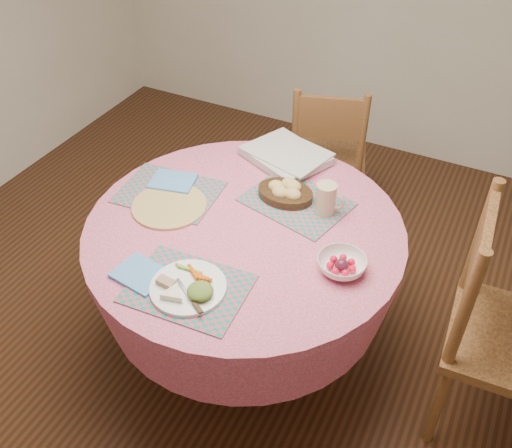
# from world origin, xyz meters

# --- Properties ---
(ground) EXTENTS (4.00, 4.00, 0.00)m
(ground) POSITION_xyz_m (0.00, 0.00, 0.00)
(ground) COLOR #331C0F
(ground) RESTS_ON ground
(dining_table) EXTENTS (1.24, 1.24, 0.75)m
(dining_table) POSITION_xyz_m (0.00, 0.00, 0.56)
(dining_table) COLOR #D56390
(dining_table) RESTS_ON ground
(chair_right) EXTENTS (0.48, 0.50, 1.03)m
(chair_right) POSITION_xyz_m (0.98, 0.13, 0.54)
(chair_right) COLOR brown
(chair_right) RESTS_ON ground
(chair_back) EXTENTS (0.51, 0.50, 0.89)m
(chair_back) POSITION_xyz_m (-0.04, 1.04, 0.47)
(chair_back) COLOR brown
(chair_back) RESTS_ON ground
(placemat_front) EXTENTS (0.42, 0.32, 0.01)m
(placemat_front) POSITION_xyz_m (-0.02, -0.38, 0.75)
(placemat_front) COLOR #167B73
(placemat_front) RESTS_ON dining_table
(placemat_left) EXTENTS (0.43, 0.34, 0.01)m
(placemat_left) POSITION_xyz_m (-0.38, 0.05, 0.75)
(placemat_left) COLOR #167B73
(placemat_left) RESTS_ON dining_table
(placemat_back) EXTENTS (0.46, 0.38, 0.01)m
(placemat_back) POSITION_xyz_m (0.12, 0.23, 0.75)
(placemat_back) COLOR #167B73
(placemat_back) RESTS_ON dining_table
(wicker_trivet) EXTENTS (0.30, 0.30, 0.01)m
(wicker_trivet) POSITION_xyz_m (-0.32, -0.03, 0.76)
(wicker_trivet) COLOR #AB8E4A
(wicker_trivet) RESTS_ON dining_table
(napkin_near) EXTENTS (0.20, 0.16, 0.01)m
(napkin_near) POSITION_xyz_m (-0.20, -0.40, 0.76)
(napkin_near) COLOR #4E8BCA
(napkin_near) RESTS_ON dining_table
(napkin_far) EXTENTS (0.21, 0.18, 0.01)m
(napkin_far) POSITION_xyz_m (-0.40, 0.11, 0.76)
(napkin_far) COLOR #4E8BCA
(napkin_far) RESTS_ON placemat_left
(dinner_plate) EXTENTS (0.26, 0.26, 0.05)m
(dinner_plate) POSITION_xyz_m (-0.01, -0.39, 0.77)
(dinner_plate) COLOR white
(dinner_plate) RESTS_ON placemat_front
(bread_bowl) EXTENTS (0.23, 0.23, 0.08)m
(bread_bowl) POSITION_xyz_m (0.07, 0.23, 0.79)
(bread_bowl) COLOR black
(bread_bowl) RESTS_ON placemat_back
(latte_mug) EXTENTS (0.12, 0.08, 0.13)m
(latte_mug) POSITION_xyz_m (0.25, 0.21, 0.82)
(latte_mug) COLOR tan
(latte_mug) RESTS_ON placemat_back
(fruit_bowl) EXTENTS (0.20, 0.20, 0.05)m
(fruit_bowl) POSITION_xyz_m (0.42, -0.06, 0.78)
(fruit_bowl) COLOR white
(fruit_bowl) RESTS_ON dining_table
(newspaper_stack) EXTENTS (0.42, 0.39, 0.04)m
(newspaper_stack) POSITION_xyz_m (-0.05, 0.49, 0.78)
(newspaper_stack) COLOR silver
(newspaper_stack) RESTS_ON dining_table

